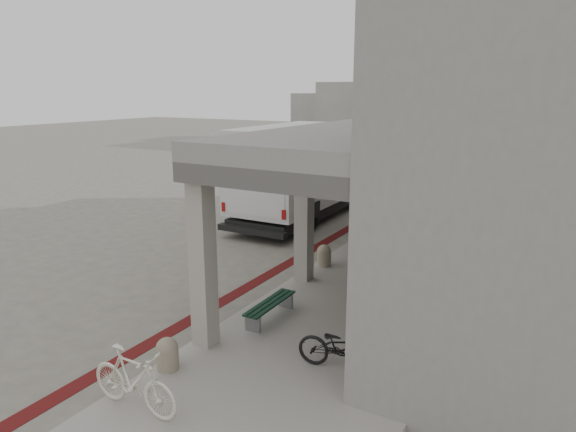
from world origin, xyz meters
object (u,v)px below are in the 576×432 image
Objects in this scene: utility_cabinet at (446,245)px; bench at (270,307)px; fedex_truck at (307,168)px; bicycle_black at (343,348)px; bicycle_cream at (134,380)px.

bench is at bearing -125.27° from utility_cabinet.
bench is 5.97m from utility_cabinet.
fedex_truck is 9.72m from bench.
bicycle_black reaches higher than bench.
bench is 1.49× the size of utility_cabinet.
bicycle_cream is at bearing -74.70° from fedex_truck.
bicycle_black is at bearing -60.11° from fedex_truck.
fedex_truck is at bearing 23.93° from bicycle_black.
bicycle_cream reaches higher than bicycle_black.
bench is (3.76, -8.84, -1.52)m from fedex_truck.
utility_cabinet is (2.39, 5.47, 0.27)m from bench.
bicycle_black is (-0.21, -6.60, -0.11)m from utility_cabinet.
fedex_truck is at bearing 139.64° from utility_cabinet.
fedex_truck reaches higher than bicycle_black.
fedex_truck is at bearing 112.34° from bench.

